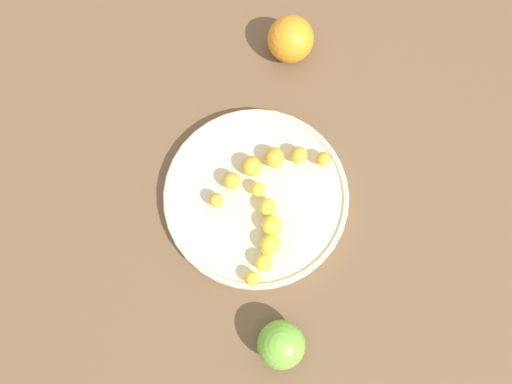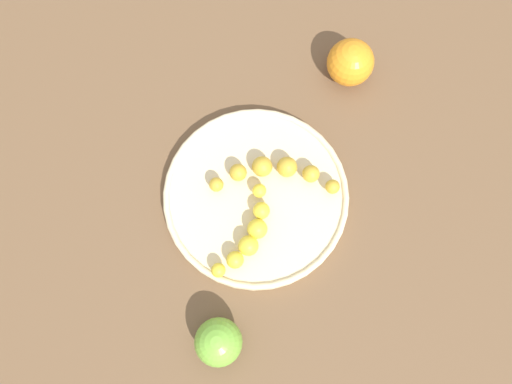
# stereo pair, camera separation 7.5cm
# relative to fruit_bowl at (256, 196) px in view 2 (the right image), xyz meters

# --- Properties ---
(ground_plane) EXTENTS (2.40, 2.40, 0.00)m
(ground_plane) POSITION_rel_fruit_bowl_xyz_m (0.00, 0.00, -0.01)
(ground_plane) COLOR brown
(fruit_bowl) EXTENTS (0.29, 0.29, 0.02)m
(fruit_bowl) POSITION_rel_fruit_bowl_xyz_m (0.00, 0.00, 0.00)
(fruit_bowl) COLOR beige
(fruit_bowl) RESTS_ON ground_plane
(banana_spotted) EXTENTS (0.17, 0.12, 0.03)m
(banana_spotted) POSITION_rel_fruit_bowl_xyz_m (-0.04, -0.01, 0.02)
(banana_spotted) COLOR gold
(banana_spotted) RESTS_ON fruit_bowl
(banana_yellow) EXTENTS (0.13, 0.09, 0.03)m
(banana_yellow) POSITION_rel_fruit_bowl_xyz_m (0.04, 0.05, 0.02)
(banana_yellow) COLOR yellow
(banana_yellow) RESTS_ON fruit_bowl
(apple_green) EXTENTS (0.07, 0.07, 0.07)m
(apple_green) POSITION_rel_fruit_bowl_xyz_m (0.16, 0.16, 0.02)
(apple_green) COLOR #72B238
(apple_green) RESTS_ON ground_plane
(orange_fruit) EXTENTS (0.08, 0.08, 0.08)m
(orange_fruit) POSITION_rel_fruit_bowl_xyz_m (-0.24, -0.10, 0.03)
(orange_fruit) COLOR orange
(orange_fruit) RESTS_ON ground_plane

